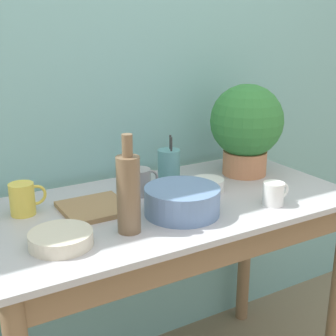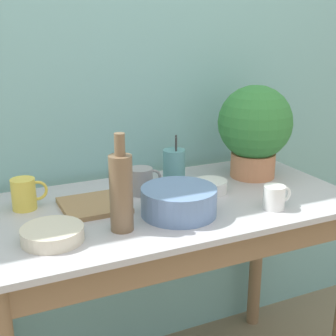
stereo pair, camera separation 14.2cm
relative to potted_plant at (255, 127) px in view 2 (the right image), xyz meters
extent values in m
cube|color=#7AB2B2|center=(-0.42, 0.27, 0.16)|extent=(6.00, 0.05, 2.40)
cylinder|color=#846647|center=(0.17, 0.17, -0.63)|extent=(0.06, 0.06, 0.82)
cube|color=#846647|center=(-0.42, -0.38, -0.27)|extent=(1.18, 0.02, 0.10)
cube|color=#B2B2B7|center=(-0.42, -0.11, -0.21)|extent=(1.28, 0.65, 0.02)
cylinder|color=tan|center=(0.00, 0.00, -0.15)|extent=(0.17, 0.17, 0.10)
sphere|color=#337A38|center=(0.00, 0.00, 0.02)|extent=(0.29, 0.29, 0.29)
cylinder|color=#6684B2|center=(-0.43, -0.22, -0.15)|extent=(0.24, 0.24, 0.09)
cylinder|color=brown|center=(-0.64, -0.26, -0.08)|extent=(0.07, 0.07, 0.23)
cylinder|color=brown|center=(-0.64, -0.26, 0.06)|extent=(0.03, 0.03, 0.06)
cylinder|color=gray|center=(-0.47, 0.00, -0.15)|extent=(0.09, 0.09, 0.09)
torus|color=gray|center=(-0.43, 0.00, -0.15)|extent=(0.06, 0.01, 0.06)
cylinder|color=white|center=(-0.13, -0.31, -0.16)|extent=(0.07, 0.07, 0.08)
torus|color=white|center=(-0.09, -0.31, -0.16)|extent=(0.05, 0.01, 0.05)
cylinder|color=#E5CC4C|center=(-0.87, 0.03, -0.15)|extent=(0.08, 0.08, 0.10)
torus|color=#E5CC4C|center=(-0.83, 0.03, -0.14)|extent=(0.07, 0.01, 0.07)
cylinder|color=silver|center=(-0.24, -0.09, -0.18)|extent=(0.12, 0.12, 0.04)
cylinder|color=beige|center=(-0.84, -0.25, -0.18)|extent=(0.18, 0.18, 0.04)
cylinder|color=#569399|center=(-0.31, 0.07, -0.14)|extent=(0.08, 0.08, 0.13)
cylinder|color=#333333|center=(-0.31, 0.05, -0.11)|extent=(0.01, 0.01, 0.18)
cylinder|color=#333333|center=(-0.30, 0.08, -0.11)|extent=(0.01, 0.01, 0.18)
cube|color=#99754C|center=(-0.67, -0.05, -0.19)|extent=(0.21, 0.21, 0.02)
camera|label=1|loc=(-1.17, -1.40, 0.39)|focal=50.00mm
camera|label=2|loc=(-1.04, -1.46, 0.39)|focal=50.00mm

